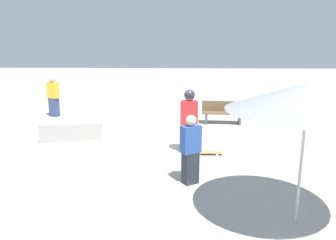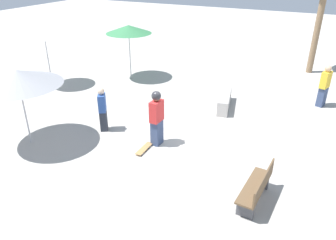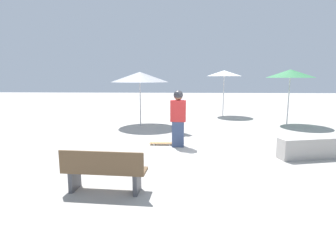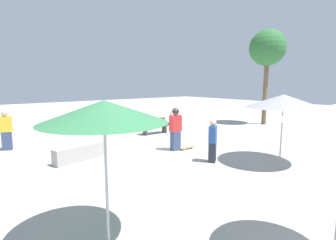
# 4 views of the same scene
# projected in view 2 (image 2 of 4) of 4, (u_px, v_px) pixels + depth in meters

# --- Properties ---
(ground_plane) EXTENTS (60.00, 60.00, 0.00)m
(ground_plane) POSITION_uv_depth(u_px,v_px,m) (193.00, 136.00, 10.91)
(ground_plane) COLOR #ADA8A0
(skater_main) EXTENTS (0.30, 0.49, 1.79)m
(skater_main) POSITION_uv_depth(u_px,v_px,m) (157.00, 116.00, 10.03)
(skater_main) COLOR #38476B
(skater_main) RESTS_ON ground_plane
(skateboard) EXTENTS (0.21, 0.80, 0.07)m
(skateboard) POSITION_uv_depth(u_px,v_px,m) (144.00, 148.00, 10.08)
(skateboard) COLOR #B7844C
(skateboard) RESTS_ON ground_plane
(concrete_ledge) EXTENTS (0.81, 1.96, 0.57)m
(concrete_ledge) POSITION_uv_depth(u_px,v_px,m) (224.00, 101.00, 12.87)
(concrete_ledge) COLOR #A8A39E
(concrete_ledge) RESTS_ON ground_plane
(bench_far) EXTENTS (0.55, 1.63, 0.85)m
(bench_far) POSITION_uv_depth(u_px,v_px,m) (257.00, 188.00, 7.79)
(bench_far) COLOR #47474C
(bench_far) RESTS_ON ground_plane
(shade_umbrella_green) EXTENTS (2.13, 2.13, 2.54)m
(shade_umbrella_green) POSITION_uv_depth(u_px,v_px,m) (129.00, 29.00, 15.12)
(shade_umbrella_green) COLOR #B7B7BC
(shade_umbrella_green) RESTS_ON ground_plane
(shade_umbrella_grey) EXTENTS (2.57, 2.57, 2.42)m
(shade_umbrella_grey) POSITION_uv_depth(u_px,v_px,m) (17.00, 78.00, 9.54)
(shade_umbrella_grey) COLOR #B7B7BC
(shade_umbrella_grey) RESTS_ON ground_plane
(shade_umbrella_white) EXTENTS (1.91, 1.91, 2.56)m
(shade_umbrella_white) POSITION_uv_depth(u_px,v_px,m) (44.00, 33.00, 14.14)
(shade_umbrella_white) COLOR #B7B7BC
(shade_umbrella_white) RESTS_ON ground_plane
(bystander_watching) EXTENTS (0.42, 0.48, 1.54)m
(bystander_watching) POSITION_uv_depth(u_px,v_px,m) (103.00, 109.00, 10.96)
(bystander_watching) COLOR #282D38
(bystander_watching) RESTS_ON ground_plane
(bystander_far) EXTENTS (0.39, 0.51, 1.67)m
(bystander_far) POSITION_uv_depth(u_px,v_px,m) (324.00, 86.00, 12.74)
(bystander_far) COLOR #38476B
(bystander_far) RESTS_ON ground_plane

